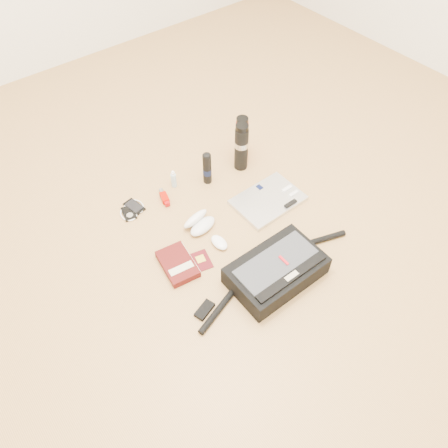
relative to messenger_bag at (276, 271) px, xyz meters
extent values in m
plane|color=#B3844A|center=(0.03, 0.25, -0.05)|extent=(4.00, 4.00, 0.00)
cube|color=black|center=(0.00, 0.00, 0.00)|extent=(0.41, 0.26, 0.10)
cube|color=#323439|center=(0.00, -0.01, 0.05)|extent=(0.37, 0.19, 0.01)
cube|color=black|center=(0.00, -0.09, 0.05)|extent=(0.37, 0.05, 0.01)
cube|color=#C2B997|center=(0.00, -0.09, 0.06)|extent=(0.06, 0.02, 0.01)
cube|color=red|center=(0.03, -0.01, 0.06)|extent=(0.01, 0.05, 0.02)
cylinder|color=black|center=(-0.30, 0.02, -0.04)|extent=(0.25, 0.10, 0.03)
cylinder|color=black|center=(0.30, 0.02, -0.04)|extent=(0.25, 0.11, 0.03)
cube|color=black|center=(-0.34, 0.06, -0.04)|extent=(0.10, 0.07, 0.02)
cube|color=silver|center=(0.28, 0.36, -0.04)|extent=(0.34, 0.24, 0.02)
cube|color=black|center=(0.30, 0.45, -0.03)|extent=(0.03, 0.03, 0.00)
cube|color=silver|center=(0.41, 0.35, -0.03)|extent=(0.06, 0.02, 0.01)
cube|color=silver|center=(0.41, 0.30, -0.03)|extent=(0.06, 0.02, 0.01)
cube|color=black|center=(0.35, 0.26, -0.03)|extent=(0.07, 0.02, 0.01)
cube|color=#430B0B|center=(-0.30, 0.32, -0.04)|extent=(0.16, 0.22, 0.04)
cube|color=beige|center=(-0.24, 0.31, -0.04)|extent=(0.03, 0.19, 0.03)
cube|color=beige|center=(-0.31, 0.28, -0.02)|extent=(0.12, 0.05, 0.00)
cube|color=#490A10|center=(-0.20, 0.27, -0.05)|extent=(0.10, 0.13, 0.00)
cube|color=gold|center=(-0.20, 0.28, -0.05)|extent=(0.05, 0.05, 0.00)
ellipsoid|color=white|center=(-0.08, 0.30, -0.04)|extent=(0.06, 0.10, 0.03)
ellipsoid|color=silver|center=(-0.08, 0.42, -0.03)|extent=(0.16, 0.10, 0.04)
ellipsoid|color=white|center=(-0.09, 0.47, -0.01)|extent=(0.16, 0.10, 0.09)
ellipsoid|color=black|center=(-0.11, 0.42, -0.03)|extent=(0.04, 0.03, 0.01)
ellipsoid|color=black|center=(-0.06, 0.43, -0.03)|extent=(0.04, 0.03, 0.01)
cylinder|color=black|center=(-0.08, 0.42, -0.03)|extent=(0.02, 0.01, 0.00)
cube|color=black|center=(-0.31, 0.73, -0.05)|extent=(0.08, 0.11, 0.01)
cylinder|color=#A6A6A8|center=(-0.32, 0.71, -0.04)|extent=(0.04, 0.04, 0.00)
torus|color=white|center=(-0.31, 0.73, -0.05)|extent=(0.10, 0.10, 0.01)
cube|color=black|center=(-0.27, 0.75, -0.05)|extent=(0.08, 0.12, 0.01)
cube|color=black|center=(-0.27, 0.75, -0.04)|extent=(0.06, 0.09, 0.00)
torus|color=silver|center=(-0.27, 0.75, -0.05)|extent=(0.10, 0.10, 0.01)
cube|color=#A30B00|center=(-0.12, 0.70, -0.04)|extent=(0.05, 0.07, 0.03)
cube|color=#A0090C|center=(-0.13, 0.66, -0.04)|extent=(0.03, 0.03, 0.02)
cylinder|color=#959597|center=(-0.11, 0.74, -0.04)|extent=(0.03, 0.04, 0.02)
cylinder|color=#A2C8DB|center=(-0.03, 0.75, -0.01)|extent=(0.03, 0.03, 0.08)
cylinder|color=white|center=(-0.03, 0.75, 0.04)|extent=(0.02, 0.02, 0.02)
cylinder|color=white|center=(-0.03, 0.75, 0.05)|extent=(0.01, 0.01, 0.01)
cylinder|color=black|center=(0.13, 0.67, 0.04)|extent=(0.05, 0.05, 0.18)
cylinder|color=black|center=(0.13, 0.67, 0.02)|extent=(0.05, 0.05, 0.04)
ellipsoid|color=black|center=(0.13, 0.67, 0.13)|extent=(0.05, 0.05, 0.02)
cylinder|color=black|center=(0.34, 0.65, 0.07)|extent=(0.08, 0.08, 0.25)
cylinder|color=#B8B8BB|center=(0.34, 0.65, 0.10)|extent=(0.08, 0.08, 0.03)
cylinder|color=black|center=(0.34, 0.65, 0.21)|extent=(0.07, 0.07, 0.03)
cylinder|color=red|center=(0.40, 0.71, 0.06)|extent=(0.07, 0.07, 0.23)
cylinder|color=black|center=(0.40, 0.71, 0.19)|extent=(0.07, 0.07, 0.02)
camera|label=1|loc=(-0.84, -0.69, 1.58)|focal=35.00mm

